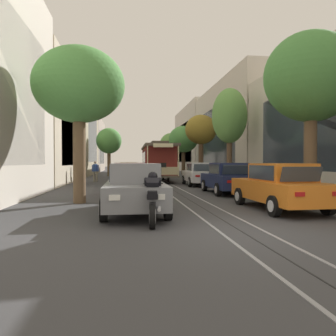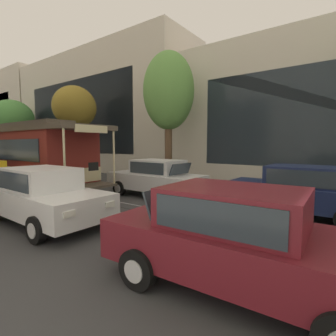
{
  "view_description": "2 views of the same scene",
  "coord_description": "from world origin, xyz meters",
  "px_view_note": "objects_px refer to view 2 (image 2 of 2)",
  "views": [
    {
      "loc": [
        -2.66,
        -6.85,
        1.63
      ],
      "look_at": [
        0.4,
        16.43,
        1.17
      ],
      "focal_mm": 33.48,
      "sensor_mm": 36.0,
      "label": 1
    },
    {
      "loc": [
        -6.28,
        7.36,
        2.24
      ],
      "look_at": [
        2.1,
        13.48,
        1.28
      ],
      "focal_mm": 27.54,
      "sensor_mm": 36.0,
      "label": 2
    }
  ],
  "objects_px": {
    "parked_car_navy_second_right": "(299,191)",
    "parked_car_white_mid_right": "(156,178)",
    "parked_car_maroon_second_left": "(239,239)",
    "street_tree_kerb_right_mid": "(75,109)",
    "cable_car_trolley": "(32,156)",
    "parked_car_white_mid_left": "(43,195)",
    "street_tree_kerb_right_second": "(168,92)",
    "street_tree_kerb_right_fourth": "(12,119)"
  },
  "relations": [
    {
      "from": "parked_car_white_mid_left",
      "to": "parked_car_white_mid_right",
      "type": "xyz_separation_m",
      "value": [
        4.89,
        -0.17,
        0.0
      ]
    },
    {
      "from": "street_tree_kerb_right_fourth",
      "to": "cable_car_trolley",
      "type": "distance_m",
      "value": 14.13
    },
    {
      "from": "parked_car_maroon_second_left",
      "to": "street_tree_kerb_right_mid",
      "type": "relative_size",
      "value": 0.7
    },
    {
      "from": "parked_car_white_mid_left",
      "to": "street_tree_kerb_right_mid",
      "type": "xyz_separation_m",
      "value": [
        7.16,
        8.86,
        3.91
      ]
    },
    {
      "from": "parked_car_white_mid_left",
      "to": "street_tree_kerb_right_second",
      "type": "height_order",
      "value": "street_tree_kerb_right_second"
    },
    {
      "from": "street_tree_kerb_right_second",
      "to": "street_tree_kerb_right_mid",
      "type": "bearing_deg",
      "value": 91.81
    },
    {
      "from": "parked_car_white_mid_right",
      "to": "street_tree_kerb_right_fourth",
      "type": "distance_m",
      "value": 19.49
    },
    {
      "from": "parked_car_maroon_second_left",
      "to": "parked_car_white_mid_right",
      "type": "xyz_separation_m",
      "value": [
        4.86,
        5.55,
        0.0
      ]
    },
    {
      "from": "parked_car_maroon_second_left",
      "to": "parked_car_white_mid_right",
      "type": "relative_size",
      "value": 1.0
    },
    {
      "from": "parked_car_white_mid_left",
      "to": "parked_car_white_mid_right",
      "type": "distance_m",
      "value": 4.9
    },
    {
      "from": "parked_car_maroon_second_left",
      "to": "parked_car_white_mid_left",
      "type": "relative_size",
      "value": 1.01
    },
    {
      "from": "parked_car_navy_second_right",
      "to": "street_tree_kerb_right_mid",
      "type": "distance_m",
      "value": 15.26
    },
    {
      "from": "parked_car_maroon_second_left",
      "to": "street_tree_kerb_right_mid",
      "type": "xyz_separation_m",
      "value": [
        7.13,
        14.58,
        3.91
      ]
    },
    {
      "from": "parked_car_white_mid_right",
      "to": "street_tree_kerb_right_second",
      "type": "bearing_deg",
      "value": 24.85
    },
    {
      "from": "street_tree_kerb_right_second",
      "to": "street_tree_kerb_right_mid",
      "type": "height_order",
      "value": "street_tree_kerb_right_second"
    },
    {
      "from": "parked_car_navy_second_right",
      "to": "cable_car_trolley",
      "type": "height_order",
      "value": "cable_car_trolley"
    },
    {
      "from": "parked_car_navy_second_right",
      "to": "parked_car_maroon_second_left",
      "type": "bearing_deg",
      "value": 179.84
    },
    {
      "from": "parked_car_white_mid_right",
      "to": "parked_car_maroon_second_left",
      "type": "bearing_deg",
      "value": -131.21
    },
    {
      "from": "parked_car_maroon_second_left",
      "to": "street_tree_kerb_right_fourth",
      "type": "height_order",
      "value": "street_tree_kerb_right_fourth"
    },
    {
      "from": "parked_car_white_mid_left",
      "to": "cable_car_trolley",
      "type": "distance_m",
      "value": 6.38
    },
    {
      "from": "parked_car_navy_second_right",
      "to": "street_tree_kerb_right_fourth",
      "type": "xyz_separation_m",
      "value": [
        2.16,
        24.55,
        3.74
      ]
    },
    {
      "from": "parked_car_white_mid_right",
      "to": "cable_car_trolley",
      "type": "xyz_separation_m",
      "value": [
        -2.32,
        5.95,
        0.86
      ]
    },
    {
      "from": "street_tree_kerb_right_second",
      "to": "parked_car_white_mid_left",
      "type": "bearing_deg",
      "value": -172.36
    },
    {
      "from": "parked_car_maroon_second_left",
      "to": "street_tree_kerb_right_mid",
      "type": "bearing_deg",
      "value": 63.96
    },
    {
      "from": "parked_car_navy_second_right",
      "to": "cable_car_trolley",
      "type": "xyz_separation_m",
      "value": [
        -2.48,
        11.51,
        0.86
      ]
    },
    {
      "from": "parked_car_white_mid_left",
      "to": "cable_car_trolley",
      "type": "xyz_separation_m",
      "value": [
        2.57,
        5.78,
        0.86
      ]
    },
    {
      "from": "parked_car_maroon_second_left",
      "to": "parked_car_white_mid_left",
      "type": "bearing_deg",
      "value": 90.32
    },
    {
      "from": "parked_car_navy_second_right",
      "to": "parked_car_white_mid_right",
      "type": "bearing_deg",
      "value": 91.66
    },
    {
      "from": "street_tree_kerb_right_second",
      "to": "street_tree_kerb_right_mid",
      "type": "distance_m",
      "value": 7.88
    },
    {
      "from": "street_tree_kerb_right_fourth",
      "to": "parked_car_white_mid_right",
      "type": "bearing_deg",
      "value": -96.97
    },
    {
      "from": "street_tree_kerb_right_mid",
      "to": "cable_car_trolley",
      "type": "height_order",
      "value": "street_tree_kerb_right_mid"
    },
    {
      "from": "street_tree_kerb_right_second",
      "to": "cable_car_trolley",
      "type": "bearing_deg",
      "value": 135.31
    },
    {
      "from": "street_tree_kerb_right_mid",
      "to": "parked_car_white_mid_right",
      "type": "bearing_deg",
      "value": -104.08
    },
    {
      "from": "parked_car_navy_second_right",
      "to": "street_tree_kerb_right_mid",
      "type": "bearing_deg",
      "value": 81.8
    },
    {
      "from": "parked_car_navy_second_right",
      "to": "cable_car_trolley",
      "type": "distance_m",
      "value": 11.81
    },
    {
      "from": "cable_car_trolley",
      "to": "parked_car_white_mid_right",
      "type": "bearing_deg",
      "value": -68.68
    },
    {
      "from": "parked_car_maroon_second_left",
      "to": "street_tree_kerb_right_second",
      "type": "bearing_deg",
      "value": 42.32
    },
    {
      "from": "street_tree_kerb_right_second",
      "to": "cable_car_trolley",
      "type": "relative_size",
      "value": 0.77
    },
    {
      "from": "street_tree_kerb_right_fourth",
      "to": "parked_car_navy_second_right",
      "type": "bearing_deg",
      "value": -95.03
    },
    {
      "from": "parked_car_white_mid_left",
      "to": "street_tree_kerb_right_second",
      "type": "xyz_separation_m",
      "value": [
        7.41,
        0.99,
        4.16
      ]
    },
    {
      "from": "parked_car_white_mid_right",
      "to": "parked_car_navy_second_right",
      "type": "bearing_deg",
      "value": -88.34
    },
    {
      "from": "parked_car_maroon_second_left",
      "to": "parked_car_white_mid_left",
      "type": "height_order",
      "value": "same"
    }
  ]
}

